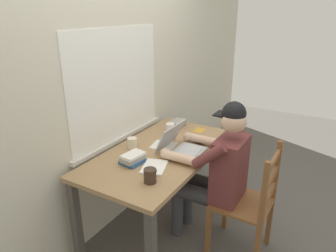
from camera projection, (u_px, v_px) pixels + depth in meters
The scene contains 15 objects.
ground_plane at pixel (162, 226), 2.81m from camera, with size 8.00×8.00×0.00m, color #56514C.
back_wall at pixel (113, 80), 2.57m from camera, with size 6.00×0.08×2.60m.
desk at pixel (161, 161), 2.58m from camera, with size 1.45×0.77×0.75m.
seated_person at pixel (217, 168), 2.41m from camera, with size 0.50×0.60×1.24m.
wooden_chair at pixel (249, 203), 2.36m from camera, with size 0.42×0.42×0.93m.
laptop at pixel (180, 146), 2.51m from camera, with size 0.33×0.33×0.22m.
computer_mouse at pixel (200, 141), 2.69m from camera, with size 0.06×0.10×0.03m, color black.
coffee_mug_white at pixel (132, 143), 2.59m from camera, with size 0.12×0.08×0.09m.
coffee_mug_dark at pixel (150, 176), 2.07m from camera, with size 0.12×0.08×0.10m.
coffee_mug_spare at pixel (170, 129), 2.88m from camera, with size 0.12×0.08×0.10m.
book_stack_main at pixel (133, 159), 2.33m from camera, with size 0.19×0.16×0.08m.
book_stack_side at pixel (177, 124), 3.05m from camera, with size 0.18×0.15×0.06m.
paper_pile_near_laptop at pixel (154, 167), 2.27m from camera, with size 0.23×0.17×0.01m, color white.
paper_pile_back_corner at pixel (164, 145), 2.63m from camera, with size 0.19×0.20×0.01m, color silver.
landscape_photo_print at pixel (199, 130), 2.97m from camera, with size 0.13×0.09×0.00m, color gold.
Camera 1 is at (-1.96, -1.22, 1.85)m, focal length 33.09 mm.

